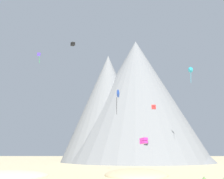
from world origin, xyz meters
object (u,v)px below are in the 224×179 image
at_px(rock_massif, 133,106).
at_px(kite_magenta_low, 144,141).
at_px(kite_red_mid, 154,107).
at_px(kite_black_high, 73,44).
at_px(kite_cyan_high, 190,70).
at_px(kite_blue_mid, 117,94).
at_px(kite_indigo_high, 39,55).

bearing_deg(rock_massif, kite_magenta_low, -91.98).
bearing_deg(kite_red_mid, kite_black_high, 91.17).
distance_m(kite_cyan_high, kite_blue_mid, 28.36).
bearing_deg(kite_magenta_low, rock_massif, -136.47).
bearing_deg(kite_blue_mid, kite_cyan_high, 109.58).
distance_m(kite_magenta_low, kite_blue_mid, 13.12).
bearing_deg(kite_cyan_high, kite_blue_mid, -92.75).
height_order(rock_massif, kite_red_mid, rock_massif).
distance_m(rock_massif, kite_indigo_high, 53.45).
xyz_separation_m(kite_blue_mid, kite_indigo_high, (-19.62, 6.48, 11.24)).
bearing_deg(kite_magenta_low, kite_red_mid, -147.05).
xyz_separation_m(rock_massif, kite_blue_mid, (-6.85, -52.61, -5.92)).
bearing_deg(kite_blue_mid, kite_indigo_high, -126.79).
relative_size(kite_black_high, kite_indigo_high, 0.54).
relative_size(kite_red_mid, kite_blue_mid, 0.26).
relative_size(kite_magenta_low, kite_black_high, 1.05).
bearing_deg(kite_red_mid, kite_blue_mid, 160.14).
bearing_deg(kite_black_high, kite_red_mid, 42.73).
bearing_deg(kite_indigo_high, kite_cyan_high, -118.73).
height_order(kite_magenta_low, kite_black_high, kite_black_high).
distance_m(kite_cyan_high, kite_red_mid, 14.76).
height_order(kite_magenta_low, kite_red_mid, kite_red_mid).
xyz_separation_m(kite_cyan_high, kite_blue_mid, (-20.81, -16.31, -10.24)).
distance_m(kite_red_mid, kite_indigo_high, 34.37).
height_order(kite_cyan_high, kite_red_mid, kite_cyan_high).
height_order(kite_red_mid, kite_blue_mid, kite_blue_mid).
bearing_deg(kite_red_mid, kite_cyan_high, -94.14).
distance_m(rock_massif, kite_blue_mid, 53.38).
bearing_deg(rock_massif, kite_indigo_high, -119.85).
xyz_separation_m(rock_massif, kite_magenta_low, (-2.04, -59.16, -16.21)).
bearing_deg(kite_black_high, kite_cyan_high, 41.12).
bearing_deg(kite_cyan_high, kite_magenta_low, -75.83).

